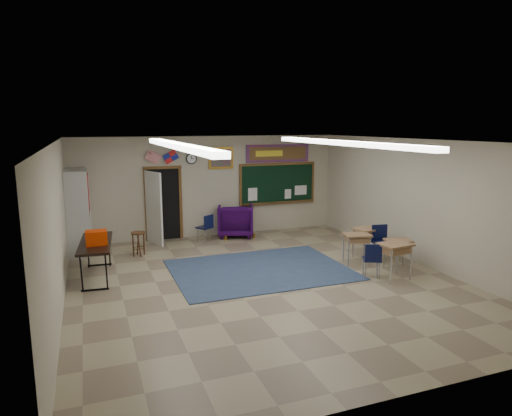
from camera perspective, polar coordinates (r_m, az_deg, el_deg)
name	(u,v)px	position (r m, az deg, el deg)	size (l,w,h in m)	color
floor	(265,282)	(9.93, 1.10, -9.23)	(9.00, 9.00, 0.00)	gray
back_wall	(210,187)	(13.76, -5.80, 2.68)	(8.00, 0.04, 3.00)	#B3A991
front_wall	(405,282)	(5.73, 18.16, -8.81)	(8.00, 0.04, 3.00)	#B3A991
left_wall	(57,229)	(8.90, -23.58, -2.38)	(0.04, 9.00, 3.00)	#B3A991
right_wall	(420,202)	(11.60, 19.84, 0.67)	(0.04, 9.00, 3.00)	#B3A991
ceiling	(265,141)	(9.36, 1.17, 8.35)	(8.00, 9.00, 0.04)	silver
area_rug	(260,270)	(10.70, 0.52, -7.70)	(4.00, 3.00, 0.02)	#31425E
fluorescent_strips	(265,144)	(9.36, 1.17, 7.98)	(3.86, 6.00, 0.10)	white
doorway	(161,205)	(13.38, -11.83, 0.38)	(1.10, 0.89, 2.16)	black
chalkboard	(278,185)	(14.44, 2.72, 2.95)	(2.55, 0.14, 1.30)	brown
bulletin_board	(278,153)	(14.35, 2.75, 6.85)	(2.10, 0.05, 0.55)	red
framed_art_print	(221,158)	(13.73, -4.41, 6.26)	(0.75, 0.05, 0.65)	#A77620
wall_clock	(191,159)	(13.51, -8.10, 6.12)	(0.32, 0.05, 0.32)	black
wall_flags	(162,155)	(13.32, -11.68, 6.51)	(1.16, 0.06, 0.70)	red
storage_cabinet	(78,212)	(12.74, -21.34, -0.43)	(0.59, 1.25, 2.20)	#A9A9A5
wingback_armchair	(236,220)	(13.79, -2.58, -1.54)	(1.03, 1.06, 0.97)	#210532
student_chair_reading	(204,228)	(13.20, -6.46, -2.52)	(0.40, 0.40, 0.80)	black
student_chair_desk_a	(372,260)	(10.41, 14.27, -6.33)	(0.40, 0.40, 0.79)	black
student_chair_desk_b	(382,244)	(11.66, 15.52, -4.34)	(0.44, 0.44, 0.89)	black
student_desk_front_left	(357,247)	(11.28, 12.47, -4.83)	(0.71, 0.60, 0.75)	#946B44
student_desk_front_right	(366,241)	(11.88, 13.63, -4.05)	(0.73, 0.60, 0.77)	#946B44
student_desk_back_left	(395,259)	(10.38, 16.93, -6.18)	(0.73, 0.58, 0.81)	#946B44
student_desk_back_right	(398,252)	(11.19, 17.30, -5.33)	(0.65, 0.53, 0.70)	#946B44
folding_table	(97,258)	(10.67, -19.31, -5.93)	(0.82, 2.01, 1.11)	black
wooden_stool	(139,244)	(12.12, -14.47, -4.33)	(0.35, 0.35, 0.62)	#482E15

